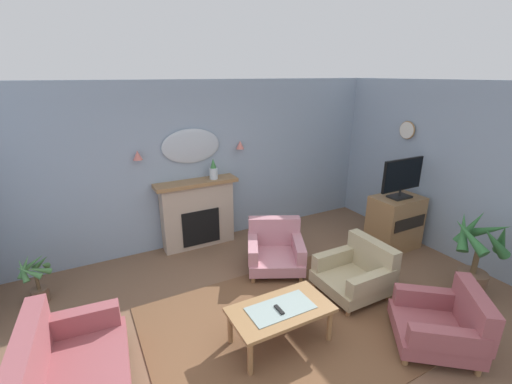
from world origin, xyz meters
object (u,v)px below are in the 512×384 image
Objects in this scene: tv_flatscreen at (402,177)px; tv_cabinet at (395,222)px; fireplace at (198,214)px; wall_mirror at (191,146)px; armchair_near_fireplace at (357,272)px; armchair_beside_couch at (445,323)px; armchair_by_coffee_table at (275,248)px; wall_sconce_left at (138,155)px; tv_remote at (279,310)px; mantel_vase_left at (213,170)px; coffee_table at (281,312)px; wall_sconce_right at (240,145)px; wall_clock at (407,130)px; potted_plant_corner_palm at (477,256)px; potted_plant_small_fern at (36,278)px.

tv_cabinet is at bearing 90.00° from tv_flatscreen.
fireplace is 1.42× the size of wall_mirror.
tv_flatscreen is at bearing -90.00° from tv_cabinet.
armchair_near_fireplace is 0.98× the size of tv_flatscreen.
tv_cabinet reaches higher than armchair_beside_couch.
armchair_by_coffee_table is 2.35m from tv_flatscreen.
wall_sconce_left is 2.50m from armchair_by_coffee_table.
wall_sconce_left is at bearing 107.17° from tv_remote.
armchair_by_coffee_table is at bearing -67.64° from mantel_vase_left.
wall_mirror reaches higher than armchair_by_coffee_table.
wall_sconce_right is at bearing 73.02° from coffee_table.
fireplace is at bearing 160.68° from wall_clock.
tv_cabinet is (-0.51, -0.42, -1.45)m from wall_clock.
armchair_beside_couch is at bearing -71.71° from armchair_by_coffee_table.
tv_remote is at bearing 171.42° from potted_plant_corner_palm.
wall_clock reaches higher than potted_plant_corner_palm.
potted_plant_small_fern is (-1.50, -0.62, -1.31)m from wall_sconce_left.
wall_sconce_left reaches higher than fireplace.
tv_remote is at bearing -119.55° from armchair_by_coffee_table.
wall_sconce_right is at bearing 153.30° from wall_clock.
wall_clock is 3.96m from coffee_table.
tv_flatscreen reaches higher than mantel_vase_left.
armchair_beside_couch is 1.27× the size of tv_cabinet.
tv_flatscreen reaches higher than potted_plant_corner_palm.
wall_clock is 3.36m from armchair_beside_couch.
armchair_near_fireplace is at bearing 12.34° from coffee_table.
wall_clock is at bearing -19.32° from fireplace.
wall_clock is 3.98m from tv_remote.
armchair_by_coffee_table is at bearing 169.47° from tv_cabinet.
tv_flatscreen reaches higher than armchair_by_coffee_table.
armchair_near_fireplace is (-1.98, -1.10, -1.59)m from wall_clock.
potted_plant_corner_palm is (1.95, -1.83, 0.27)m from armchair_by_coffee_table.
coffee_table is 0.97× the size of potted_plant_corner_palm.
wall_sconce_left reaches higher than tv_remote.
tv_cabinet is at bearing 19.29° from tv_remote.
armchair_beside_couch is (1.55, -0.85, -0.15)m from tv_remote.
wall_sconce_right is (0.85, 0.09, 1.09)m from fireplace.
tv_cabinet reaches higher than potted_plant_small_fern.
tv_cabinet is at bearing -10.53° from armchair_by_coffee_table.
wall_sconce_left is 0.45× the size of wall_clock.
coffee_table is 1.69× the size of potted_plant_small_fern.
fireplace is 1.15m from wall_mirror.
tv_remote is 0.19× the size of tv_flatscreen.
potted_plant_small_fern reaches higher than coffee_table.
tv_flatscreen is at bearing 18.93° from tv_remote.
fireplace is 1.38m from wall_sconce_right.
tv_cabinet is at bearing -29.09° from fireplace.
wall_mirror is 0.85m from wall_sconce_left.
wall_mirror is at bearing 113.00° from armchair_beside_couch.
potted_plant_small_fern is (-2.65, -0.50, -0.96)m from mantel_vase_left.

